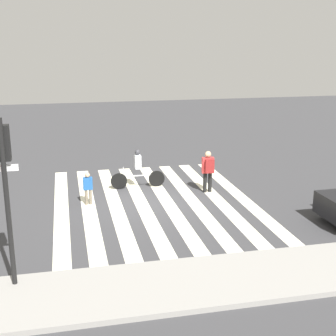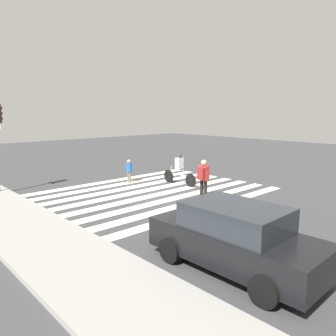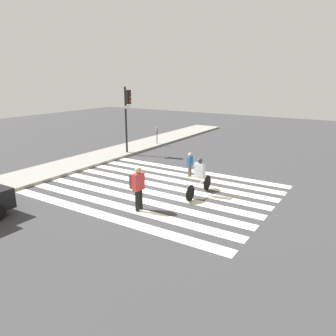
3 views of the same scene
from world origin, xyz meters
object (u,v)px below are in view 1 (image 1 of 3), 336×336
Objects in this scene: traffic_light at (5,171)px; cyclist_near_curb at (138,168)px; pedestrian_adult_tall_backpack at (88,187)px; pedestrian_child_with_backpack at (208,169)px.

traffic_light reaches higher than cyclist_near_curb.
pedestrian_adult_tall_backpack is (-2.12, -5.63, -2.28)m from traffic_light.
traffic_light is 3.44× the size of pedestrian_adult_tall_backpack.
pedestrian_child_with_backpack is at bearing 155.01° from cyclist_near_curb.
pedestrian_child_with_backpack is 1.36× the size of pedestrian_adult_tall_backpack.
pedestrian_child_with_backpack is at bearing -138.63° from traffic_light.
traffic_light is 9.37m from pedestrian_child_with_backpack.
pedestrian_adult_tall_backpack is 0.55× the size of cyclist_near_curb.
traffic_light is 1.89× the size of cyclist_near_curb.
pedestrian_child_with_backpack is 2.89m from cyclist_near_curb.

